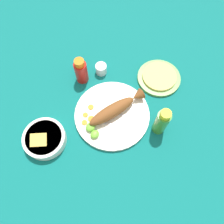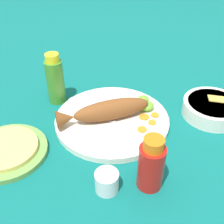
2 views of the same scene
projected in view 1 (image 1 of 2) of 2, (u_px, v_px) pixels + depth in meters
name	position (u px, v px, depth m)	size (l,w,h in m)	color
ground_plane	(112.00, 115.00, 0.98)	(4.00, 4.00, 0.00)	#0C605B
main_plate	(112.00, 115.00, 0.97)	(0.33, 0.33, 0.02)	white
fried_fish	(116.00, 109.00, 0.94)	(0.27, 0.17, 0.06)	brown
fork_near	(131.00, 119.00, 0.95)	(0.03, 0.19, 0.00)	silver
fork_far	(126.00, 127.00, 0.94)	(0.07, 0.18, 0.00)	silver
carrot_slice_near	(91.00, 107.00, 0.98)	(0.03, 0.03, 0.00)	orange
carrot_slice_mid	(85.00, 115.00, 0.96)	(0.02, 0.02, 0.00)	orange
carrot_slice_far	(84.00, 123.00, 0.95)	(0.02, 0.02, 0.00)	orange
carrot_slice_extra	(91.00, 119.00, 0.95)	(0.03, 0.03, 0.00)	orange
lime_wedge_main	(91.00, 127.00, 0.93)	(0.04, 0.04, 0.02)	#6BB233
lime_wedge_side	(95.00, 134.00, 0.91)	(0.04, 0.03, 0.02)	#6BB233
hot_sauce_bottle_red	(81.00, 71.00, 1.00)	(0.06, 0.06, 0.14)	#B21914
hot_sauce_bottle_green	(161.00, 122.00, 0.89)	(0.06, 0.06, 0.17)	#3D8428
salt_cup	(101.00, 69.00, 1.06)	(0.05, 0.05, 0.05)	silver
guacamole_bowl	(45.00, 138.00, 0.91)	(0.18, 0.18, 0.06)	white
tortilla_plate	(159.00, 78.00, 1.06)	(0.21, 0.21, 0.01)	#6B9E4C
tortilla_stack	(159.00, 76.00, 1.04)	(0.16, 0.16, 0.01)	#E0C666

